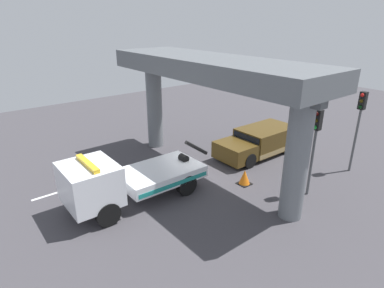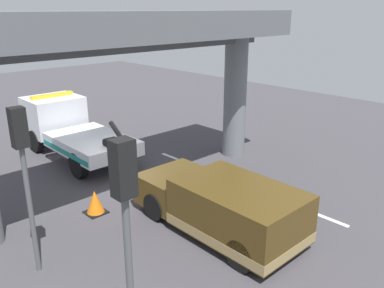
{
  "view_description": "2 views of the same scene",
  "coord_description": "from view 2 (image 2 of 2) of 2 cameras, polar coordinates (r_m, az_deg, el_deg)",
  "views": [
    {
      "loc": [
        9.51,
        11.55,
        7.74
      ],
      "look_at": [
        -0.27,
        -0.67,
        1.58
      ],
      "focal_mm": 30.18,
      "sensor_mm": 36.0,
      "label": 1
    },
    {
      "loc": [
        -11.59,
        7.55,
        6.09
      ],
      "look_at": [
        -2.95,
        -0.65,
        2.02
      ],
      "focal_mm": 37.33,
      "sensor_mm": 36.0,
      "label": 2
    }
  ],
  "objects": [
    {
      "name": "ground_plane",
      "position": [
        15.13,
        -9.56,
        -5.36
      ],
      "size": [
        60.0,
        40.0,
        0.1
      ],
      "primitive_type": "cube",
      "color": "#423F44"
    },
    {
      "name": "lane_stripe_west",
      "position": [
        13.31,
        16.46,
        -9.19
      ],
      "size": [
        2.6,
        0.16,
        0.01
      ],
      "primitive_type": "cube",
      "color": "silver",
      "rests_on": "ground"
    },
    {
      "name": "lane_stripe_mid",
      "position": [
        16.74,
        -1.4,
        -2.47
      ],
      "size": [
        2.6,
        0.16,
        0.01
      ],
      "primitive_type": "cube",
      "color": "silver",
      "rests_on": "ground"
    },
    {
      "name": "lane_stripe_east",
      "position": [
        21.34,
        -12.28,
        1.83
      ],
      "size": [
        2.6,
        0.16,
        0.01
      ],
      "primitive_type": "cube",
      "color": "silver",
      "rests_on": "ground"
    },
    {
      "name": "tow_truck_white",
      "position": [
        18.11,
        -17.15,
        2.34
      ],
      "size": [
        7.26,
        2.47,
        2.46
      ],
      "color": "white",
      "rests_on": "ground"
    },
    {
      "name": "towed_van_green",
      "position": [
        11.4,
        4.41,
        -8.95
      ],
      "size": [
        5.21,
        2.25,
        1.58
      ],
      "color": "#4C3814",
      "rests_on": "ground"
    },
    {
      "name": "overpass_structure",
      "position": [
        13.17,
        -8.6,
        13.87
      ],
      "size": [
        3.6,
        12.28,
        6.01
      ],
      "color": "slate",
      "rests_on": "ground"
    },
    {
      "name": "traffic_light_near",
      "position": [
        6.22,
        -9.55,
        -9.61
      ],
      "size": [
        0.39,
        0.32,
        4.32
      ],
      "color": "#515456",
      "rests_on": "ground"
    },
    {
      "name": "traffic_light_far",
      "position": [
        9.62,
        -23.09,
        -1.53
      ],
      "size": [
        0.39,
        0.32,
        4.09
      ],
      "color": "#515456",
      "rests_on": "ground"
    },
    {
      "name": "traffic_cone_orange",
      "position": [
        12.9,
        -13.68,
        -8.1
      ],
      "size": [
        0.63,
        0.63,
        0.75
      ],
      "color": "orange",
      "rests_on": "ground"
    }
  ]
}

